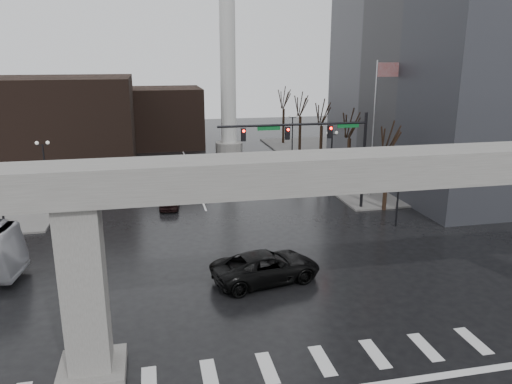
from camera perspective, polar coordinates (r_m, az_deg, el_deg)
The scene contains 21 objects.
ground at distance 22.68m, azimuth 0.68°, elevation -18.04°, with size 160.00×160.00×0.00m, color black.
sidewalk_ne at distance 63.48m, azimuth 16.59°, elevation 3.60°, with size 28.00×36.00×0.15m, color slate.
elevated_guideway at distance 20.03m, azimuth 4.27°, elevation -0.93°, with size 48.00×2.60×8.70m.
building_far_left at distance 61.65m, azimuth -21.37°, elevation 7.49°, with size 16.00×14.00×10.00m, color black.
building_far_mid at distance 70.96m, azimuth -10.38°, elevation 8.42°, with size 10.00×10.00×8.00m, color black.
smokestack at distance 65.21m, azimuth -3.27°, elevation 16.26°, with size 3.60×3.60×30.00m.
signal_mast_arm at distance 40.05m, azimuth 7.34°, elevation 5.79°, with size 12.12×0.43×8.00m.
flagpole_assembly at distance 45.15m, azimuth 13.71°, elevation 8.76°, with size 2.06×0.12×12.00m.
lamp_right_0 at distance 38.04m, azimuth 16.04°, elevation 1.15°, with size 1.22×0.32×5.11m.
lamp_right_1 at distance 50.50m, azimuth 8.64°, elevation 5.05°, with size 1.22×0.32×5.11m.
lamp_right_2 at distance 63.60m, azimuth 4.19°, elevation 7.34°, with size 1.22×0.32×5.11m.
lamp_left_0 at distance 34.91m, azimuth -27.08°, elevation -1.25°, with size 1.22×0.32×5.11m.
lamp_left_1 at distance 48.19m, azimuth -23.06°, elevation 3.47°, with size 1.22×0.32×5.11m.
lamp_left_2 at distance 61.78m, azimuth -20.77°, elevation 6.13°, with size 1.22×0.32×5.11m.
tree_right_0 at distance 42.12m, azimuth 14.68°, elevation 1.66°, with size 1.09×1.58×7.50m.
tree_right_1 at distance 49.19m, azimuth 10.55°, elevation 3.94°, with size 1.09×1.61×7.67m.
tree_right_2 at distance 56.50m, azimuth 7.46°, elevation 5.63°, with size 1.10×1.63×7.85m.
tree_right_3 at distance 63.99m, azimuth 5.07°, elevation 6.92°, with size 1.11×1.66×8.02m.
tree_right_4 at distance 71.58m, azimuth 3.18°, elevation 7.93°, with size 1.12×1.69×8.19m.
pickup_truck at distance 28.61m, azimuth 1.19°, elevation -8.54°, with size 2.87×6.22×1.73m, color black.
far_car at distance 42.55m, azimuth -9.86°, elevation -0.87°, with size 1.58×3.93×1.34m, color black.
Camera 1 is at (-4.23, -18.40, 12.56)m, focal length 35.00 mm.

